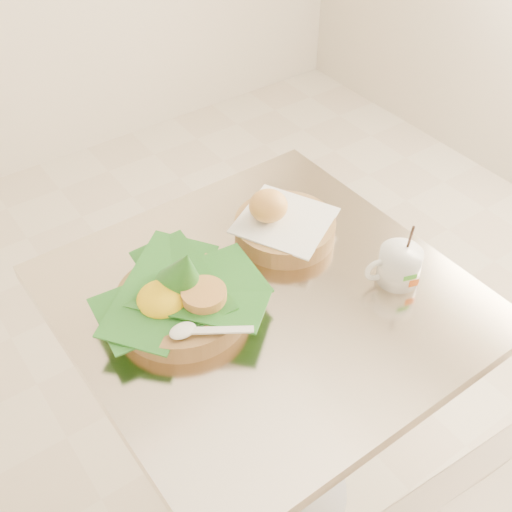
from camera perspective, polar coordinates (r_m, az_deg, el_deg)
cafe_table at (r=1.36m, az=0.72°, el=-9.99°), size 0.71×0.71×0.75m
rice_basket at (r=1.14m, az=-6.64°, el=-3.59°), size 0.30×0.30×0.15m
bread_basket at (r=1.29m, az=2.33°, el=2.83°), size 0.23×0.23×0.11m
coffee_mug at (r=1.22m, az=12.54°, el=-0.79°), size 0.11×0.09×0.14m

